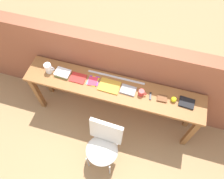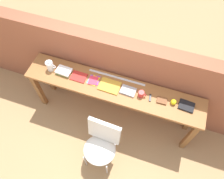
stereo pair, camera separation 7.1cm
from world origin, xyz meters
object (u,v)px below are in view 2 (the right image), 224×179
at_px(magazine_cycling, 79,77).
at_px(leather_journal_brown, 162,100).
at_px(book_repair_rightmost, 186,106).
at_px(pamphlet_pile_colourful, 94,80).
at_px(multitool_folded, 150,98).
at_px(book_open_centre, 110,86).
at_px(mug, 141,94).
at_px(pitcher_white, 50,66).
at_px(book_stack_leftmost, 64,71).
at_px(chair_white_moulded, 101,144).
at_px(sports_ball_small, 174,102).

xyz_separation_m(magazine_cycling, leather_journal_brown, (1.18, -0.00, 0.00)).
relative_size(magazine_cycling, book_repair_rightmost, 1.12).
xyz_separation_m(pamphlet_pile_colourful, multitool_folded, (0.81, -0.02, 0.00)).
bearing_deg(book_open_centre, pamphlet_pile_colourful, 177.06).
bearing_deg(mug, magazine_cycling, 179.20).
distance_m(pamphlet_pile_colourful, leather_journal_brown, 0.96).
relative_size(pitcher_white, pamphlet_pile_colourful, 1.01).
distance_m(book_stack_leftmost, book_open_centre, 0.68).
height_order(chair_white_moulded, mug, mug).
bearing_deg(book_repair_rightmost, sports_ball_small, -171.69).
distance_m(multitool_folded, leather_journal_brown, 0.15).
bearing_deg(chair_white_moulded, book_repair_rightmost, 37.75).
bearing_deg(book_repair_rightmost, pitcher_white, -175.26).
xyz_separation_m(pitcher_white, magazine_cycling, (0.43, -0.00, -0.07)).
relative_size(pitcher_white, book_repair_rightmost, 0.95).
height_order(pamphlet_pile_colourful, mug, mug).
bearing_deg(chair_white_moulded, pitcher_white, 145.40).
bearing_deg(mug, pitcher_white, 179.43).
xyz_separation_m(magazine_cycling, multitool_folded, (1.02, -0.01, 0.00)).
distance_m(sports_ball_small, book_repair_rightmost, 0.17).
bearing_deg(book_stack_leftmost, pamphlet_pile_colourful, 1.25).
distance_m(chair_white_moulded, pamphlet_pile_colourful, 0.86).
relative_size(chair_white_moulded, book_repair_rightmost, 4.59).
bearing_deg(book_stack_leftmost, multitool_folded, -0.49).
relative_size(pamphlet_pile_colourful, mug, 1.65).
bearing_deg(book_open_centre, multitool_folded, 1.56).
relative_size(multitool_folded, leather_journal_brown, 0.85).
xyz_separation_m(book_open_centre, mug, (0.44, -0.01, 0.04)).
relative_size(pamphlet_pile_colourful, book_open_centre, 0.64).
relative_size(book_open_centre, sports_ball_small, 3.81).
bearing_deg(mug, sports_ball_small, 3.11).
height_order(mug, sports_ball_small, mug).
bearing_deg(chair_white_moulded, leather_journal_brown, 48.73).
xyz_separation_m(chair_white_moulded, book_open_centre, (-0.11, 0.68, 0.36)).
xyz_separation_m(book_stack_leftmost, book_open_centre, (0.68, -0.01, -0.02)).
height_order(pitcher_white, magazine_cycling, pitcher_white).
bearing_deg(magazine_cycling, book_repair_rightmost, 1.72).
distance_m(multitool_folded, sports_ball_small, 0.30).
relative_size(mug, multitool_folded, 1.00).
relative_size(book_open_centre, leather_journal_brown, 2.17).
bearing_deg(book_repair_rightmost, magazine_cycling, -175.04).
bearing_deg(pamphlet_pile_colourful, magazine_cycling, -176.50).
bearing_deg(book_open_centre, book_stack_leftmost, -179.17).
bearing_deg(leather_journal_brown, book_stack_leftmost, 177.05).
bearing_deg(chair_white_moulded, magazine_cycling, 129.67).
xyz_separation_m(pitcher_white, book_stack_leftmost, (0.20, 0.00, -0.05)).
bearing_deg(pitcher_white, chair_white_moulded, -34.60).
relative_size(multitool_folded, book_repair_rightmost, 0.57).
bearing_deg(pamphlet_pile_colourful, chair_white_moulded, -63.14).
xyz_separation_m(magazine_cycling, pamphlet_pile_colourful, (0.22, 0.01, -0.00)).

